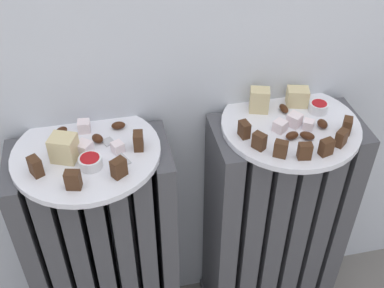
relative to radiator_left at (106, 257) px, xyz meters
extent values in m
cube|color=#47474C|center=(-0.14, 0.00, 0.02)|extent=(0.04, 0.16, 0.59)
cube|color=#47474C|center=(-0.09, 0.00, 0.02)|extent=(0.04, 0.16, 0.59)
cube|color=#47474C|center=(-0.05, 0.00, 0.02)|extent=(0.04, 0.16, 0.59)
cube|color=#47474C|center=(0.00, 0.00, 0.02)|extent=(0.04, 0.16, 0.59)
cube|color=#47474C|center=(0.05, 0.00, 0.02)|extent=(0.04, 0.16, 0.59)
cube|color=#47474C|center=(0.09, 0.00, 0.02)|extent=(0.04, 0.16, 0.59)
cube|color=#47474C|center=(0.14, 0.00, 0.02)|extent=(0.04, 0.16, 0.59)
cube|color=#47474C|center=(0.27, 0.00, 0.02)|extent=(0.04, 0.16, 0.59)
cube|color=#47474C|center=(0.33, 0.00, 0.02)|extent=(0.04, 0.16, 0.59)
cube|color=#47474C|center=(0.38, 0.00, 0.02)|extent=(0.04, 0.16, 0.59)
cube|color=#47474C|center=(0.44, 0.00, 0.02)|extent=(0.04, 0.16, 0.59)
cube|color=#47474C|center=(0.50, 0.00, 0.02)|extent=(0.04, 0.16, 0.59)
cube|color=#47474C|center=(0.55, 0.00, 0.02)|extent=(0.04, 0.16, 0.59)
cylinder|color=white|center=(0.00, 0.00, 0.32)|extent=(0.28, 0.28, 0.01)
cylinder|color=white|center=(0.41, 0.00, 0.32)|extent=(0.28, 0.28, 0.01)
cube|color=#472B19|center=(-0.09, -0.05, 0.35)|extent=(0.03, 0.03, 0.04)
cube|color=#472B19|center=(-0.02, -0.10, 0.35)|extent=(0.03, 0.02, 0.04)
cube|color=#472B19|center=(0.06, -0.08, 0.35)|extent=(0.03, 0.03, 0.04)
cube|color=#472B19|center=(0.10, -0.02, 0.35)|extent=(0.02, 0.03, 0.04)
cube|color=beige|center=(-0.04, -0.02, 0.35)|extent=(0.06, 0.05, 0.05)
cube|color=white|center=(0.00, -0.01, 0.34)|extent=(0.04, 0.04, 0.03)
cube|color=white|center=(0.00, 0.06, 0.34)|extent=(0.02, 0.02, 0.02)
cube|color=white|center=(0.06, -0.02, 0.34)|extent=(0.03, 0.03, 0.02)
ellipsoid|color=#3D1E0F|center=(0.07, 0.06, 0.34)|extent=(0.03, 0.02, 0.02)
ellipsoid|color=#3D1E0F|center=(0.02, 0.02, 0.34)|extent=(0.03, 0.03, 0.02)
ellipsoid|color=#3D1E0F|center=(-0.04, 0.06, 0.34)|extent=(0.03, 0.03, 0.02)
cylinder|color=white|center=(0.01, -0.05, 0.34)|extent=(0.04, 0.04, 0.02)
cylinder|color=#B21419|center=(0.01, -0.05, 0.34)|extent=(0.04, 0.04, 0.01)
cube|color=#472B19|center=(0.31, -0.02, 0.34)|extent=(0.02, 0.03, 0.03)
cube|color=#472B19|center=(0.32, -0.06, 0.34)|extent=(0.03, 0.03, 0.03)
cube|color=#472B19|center=(0.35, -0.09, 0.34)|extent=(0.03, 0.03, 0.03)
cube|color=#472B19|center=(0.40, -0.11, 0.34)|extent=(0.03, 0.02, 0.03)
cube|color=#472B19|center=(0.44, -0.11, 0.34)|extent=(0.03, 0.02, 0.03)
cube|color=#472B19|center=(0.48, -0.09, 0.34)|extent=(0.03, 0.03, 0.03)
cube|color=#472B19|center=(0.51, -0.05, 0.34)|extent=(0.03, 0.03, 0.03)
cube|color=beige|center=(0.36, 0.06, 0.35)|extent=(0.05, 0.04, 0.05)
cube|color=beige|center=(0.45, 0.06, 0.35)|extent=(0.05, 0.04, 0.04)
cube|color=white|center=(0.42, -0.01, 0.34)|extent=(0.04, 0.04, 0.03)
cube|color=white|center=(0.44, -0.02, 0.34)|extent=(0.03, 0.03, 0.02)
cube|color=white|center=(0.38, -0.02, 0.34)|extent=(0.03, 0.03, 0.02)
ellipsoid|color=#3D1E0F|center=(0.47, -0.03, 0.34)|extent=(0.02, 0.03, 0.02)
ellipsoid|color=#3D1E0F|center=(0.42, -0.05, 0.34)|extent=(0.03, 0.03, 0.01)
ellipsoid|color=#3D1E0F|center=(0.41, 0.04, 0.34)|extent=(0.02, 0.03, 0.01)
ellipsoid|color=#3D1E0F|center=(0.40, -0.05, 0.34)|extent=(0.03, 0.02, 0.02)
cylinder|color=white|center=(0.48, 0.03, 0.34)|extent=(0.04, 0.04, 0.02)
cylinder|color=#B21419|center=(0.48, 0.03, 0.34)|extent=(0.03, 0.03, 0.01)
cube|color=#B7B7BC|center=(0.06, -0.03, 0.33)|extent=(0.03, 0.06, 0.00)
cube|color=#B7B7BC|center=(0.04, 0.02, 0.33)|extent=(0.03, 0.03, 0.00)
camera|label=1|loc=(0.05, -0.72, 0.91)|focal=44.80mm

